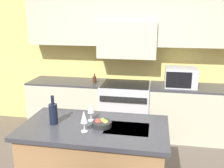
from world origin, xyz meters
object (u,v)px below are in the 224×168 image
Objects in this scene: microwave at (181,77)px; wine_glass_near at (84,118)px; wine_bottle at (53,113)px; fruit_bowl at (102,123)px; oil_bottle_on_counter at (94,80)px; range_stove at (125,109)px; wine_glass_far at (91,108)px.

microwave reaches higher than wine_glass_near.
wine_bottle is 0.52m from fruit_bowl.
microwave reaches higher than oil_bottle_on_counter.
wine_glass_near is (0.37, -0.12, 0.03)m from wine_bottle.
range_stove is 1.78m from wine_glass_far.
oil_bottle_on_counter is at bearing 101.21° from wine_glass_near.
wine_glass_near reaches higher than fruit_bowl.
wine_glass_near is (-0.16, -1.93, 0.62)m from range_stove.
range_stove is at bearing 89.24° from fruit_bowl.
microwave is at bearing 62.82° from fruit_bowl.
wine_glass_near reaches higher than range_stove.
microwave reaches higher than wine_glass_far.
fruit_bowl is at bearing -39.32° from wine_glass_far.
oil_bottle_on_counter is at bearing 90.20° from wine_bottle.
wine_glass_near is (-1.07, -1.95, 0.02)m from microwave.
microwave is at bearing 61.33° from wine_glass_near.
oil_bottle_on_counter is (-0.54, -0.04, 0.52)m from range_stove.
wine_glass_far reaches higher than range_stove.
fruit_bowl is (0.51, 0.03, -0.09)m from wine_bottle.
range_stove is 4.55× the size of fruit_bowl.
wine_glass_near is at bearing -133.45° from fruit_bowl.
microwave is at bearing 57.50° from wine_glass_far.
wine_glass_near is at bearing -118.67° from microwave.
wine_bottle is at bearing -89.80° from oil_bottle_on_counter.
wine_glass_far is (-0.17, -1.66, 0.62)m from range_stove.
wine_bottle reaches higher than microwave.
microwave reaches higher than fruit_bowl.
range_stove is at bearing 73.57° from wine_bottle.
fruit_bowl is at bearing 3.18° from wine_bottle.
wine_glass_far reaches higher than fruit_bowl.
range_stove is 2.96× the size of wine_bottle.
wine_bottle is (-0.53, -1.81, 0.60)m from range_stove.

